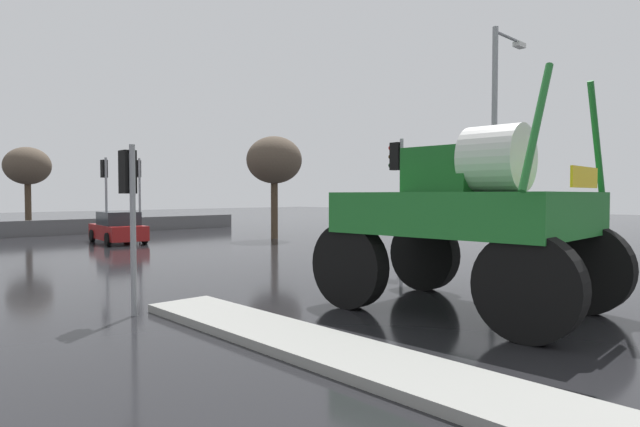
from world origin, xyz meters
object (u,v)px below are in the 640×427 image
traffic_signal_near_left (129,192)px  bare_tree_far_center (27,167)px  traffic_signal_near_right (397,175)px  traffic_signal_far_left (138,181)px  sedan_ahead (118,228)px  bare_tree_right (274,161)px  streetlight_near_right (497,134)px  traffic_signal_far_right (105,181)px  oversize_sprayer (466,218)px

traffic_signal_near_left → bare_tree_far_center: size_ratio=0.62×
traffic_signal_near_right → traffic_signal_far_left: traffic_signal_far_left is taller
sedan_ahead → traffic_signal_near_left: size_ratio=1.29×
traffic_signal_far_left → bare_tree_right: size_ratio=0.76×
traffic_signal_near_left → traffic_signal_near_right: (8.38, -0.01, 0.54)m
traffic_signal_near_right → traffic_signal_far_left: bearing=95.3°
traffic_signal_near_right → streetlight_near_right: bearing=-28.4°
streetlight_near_right → bare_tree_right: bearing=82.8°
traffic_signal_far_right → traffic_signal_near_left: bearing=-109.5°
sedan_ahead → traffic_signal_far_right: 2.41m
oversize_sprayer → traffic_signal_far_right: (0.28, 19.42, 1.11)m
traffic_signal_far_right → traffic_signal_near_right: bearing=-78.6°
sedan_ahead → streetlight_near_right: bearing=-156.7°
traffic_signal_near_left → traffic_signal_near_right: traffic_signal_near_right is taller
streetlight_near_right → bare_tree_far_center: size_ratio=1.43×
sedan_ahead → bare_tree_right: bare_tree_right is taller
sedan_ahead → bare_tree_right: size_ratio=0.78×
traffic_signal_far_left → bare_tree_far_center: 11.75m
sedan_ahead → traffic_signal_near_right: (2.33, -15.36, 2.23)m
traffic_signal_far_left → bare_tree_right: (6.14, -3.11, 1.12)m
sedan_ahead → traffic_signal_near_right: size_ratio=1.05×
traffic_signal_far_left → traffic_signal_far_right: (-1.64, 0.00, -0.04)m
traffic_signal_far_right → bare_tree_right: bare_tree_right is taller
traffic_signal_far_right → bare_tree_right: (7.78, -3.11, 1.16)m
traffic_signal_far_right → streetlight_near_right: 17.82m
traffic_signal_near_left → traffic_signal_far_left: size_ratio=0.80×
bare_tree_right → bare_tree_far_center: bearing=119.1°
oversize_sprayer → traffic_signal_near_right: (3.32, 4.35, 1.06)m
sedan_ahead → bare_tree_right: (7.06, -3.40, 3.44)m
traffic_signal_near_right → traffic_signal_far_right: traffic_signal_far_right is taller
traffic_signal_near_right → oversize_sprayer: bearing=-127.4°
traffic_signal_near_right → bare_tree_far_center: (-3.43, 26.60, 1.17)m
sedan_ahead → bare_tree_far_center: (-1.10, 11.24, 3.40)m
oversize_sprayer → bare_tree_far_center: 31.02m
traffic_signal_far_left → traffic_signal_far_right: bearing=180.0°
streetlight_near_right → bare_tree_right: 13.70m
traffic_signal_near_right → streetlight_near_right: 3.69m
oversize_sprayer → traffic_signal_near_right: size_ratio=1.39×
oversize_sprayer → bare_tree_far_center: bearing=-2.6°
bare_tree_right → traffic_signal_near_right: bearing=-111.6°
oversize_sprayer → streetlight_near_right: streetlight_near_right is taller
traffic_signal_far_right → bare_tree_far_center: bare_tree_far_center is taller
traffic_signal_far_right → sedan_ahead: bearing=22.1°
traffic_signal_near_right → bare_tree_right: (4.73, 11.96, 1.21)m
streetlight_near_right → traffic_signal_near_left: bearing=171.8°
oversize_sprayer → bare_tree_far_center: bare_tree_far_center is taller
oversize_sprayer → bare_tree_far_center: size_ratio=1.05×
streetlight_near_right → sedan_ahead: bearing=107.5°
traffic_signal_near_right → traffic_signal_far_left: (-1.40, 15.07, 0.09)m
traffic_signal_near_right → bare_tree_right: size_ratio=0.74×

